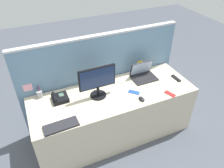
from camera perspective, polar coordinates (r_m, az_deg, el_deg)
ground_plane at (r=3.33m, az=0.36°, el=-12.48°), size 10.00×10.00×0.00m
desk at (r=3.07m, az=0.38°, el=-7.91°), size 2.15×0.76×0.74m
cubicle_divider at (r=3.16m, az=-2.70°, el=1.25°), size 2.29×0.07×1.39m
desktop_monitor at (r=2.66m, az=-3.87°, el=0.97°), size 0.47×0.20×0.41m
laptop at (r=3.13m, az=8.12°, el=2.62°), size 0.34×0.25×0.23m
desk_phone at (r=2.78m, az=-13.56°, el=-3.58°), size 0.19×0.19×0.09m
keyboard_main at (r=2.46m, az=-13.19°, el=-10.61°), size 0.38×0.16×0.02m
computer_mouse_right_hand at (r=2.74m, az=7.76°, el=-3.89°), size 0.07×0.10×0.03m
pen_cup at (r=2.89m, az=-18.44°, el=-2.47°), size 0.07×0.07×0.18m
cell_phone_blue_case at (r=2.85m, az=5.77°, el=-2.13°), size 0.15×0.15×0.01m
cell_phone_red_case at (r=2.91m, az=14.94°, el=-2.49°), size 0.11×0.16×0.01m
cell_phone_white_slab at (r=3.01m, az=2.67°, el=0.37°), size 0.12×0.17×0.01m
tv_remote at (r=3.22m, az=16.42°, el=1.46°), size 0.05×0.17×0.02m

